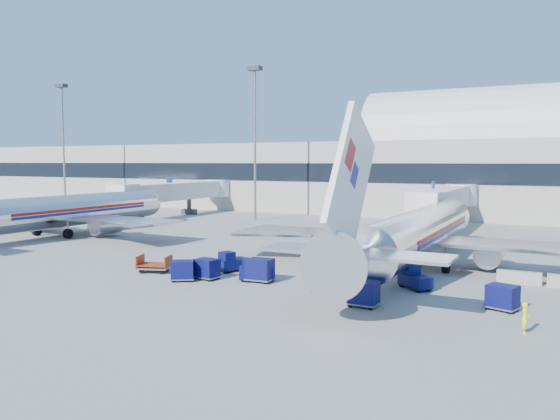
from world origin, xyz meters
The scene contains 19 objects.
ground centered at (0.00, 0.00, 0.00)m, with size 260.00×260.00×0.00m, color gray.
terminal centered at (-13.60, 55.96, 7.52)m, with size 170.00×28.15×21.00m.
airliner_main centered at (10.00, 4.51, 2.93)m, with size 32.00×37.26×12.07m.
airliner_mid centered at (-32.00, 4.51, 2.93)m, with size 32.00×37.26×12.07m.
jetbridge_near centered at (7.60, 30.81, 3.93)m, with size 4.40×27.50×6.25m.
jetbridge_mid centered at (-34.40, 30.81, 3.93)m, with size 4.40×27.50×6.25m.
mast_far_west centered at (-60.00, 30.00, 14.79)m, with size 2.00×1.20×22.60m.
mast_west centered at (-20.00, 30.00, 14.79)m, with size 2.00×1.20×22.60m.
barrier_near centered at (18.00, 2.00, 0.45)m, with size 3.00×0.55×0.90m, color #9E9E96.
tug_lead centered at (0.65, -5.91, 0.75)m, with size 2.82×2.27×1.64m.
tug_right centered at (11.69, -3.05, 0.72)m, with size 2.64×2.48×1.58m.
tug_left centered at (-2.77, -3.77, 0.74)m, with size 2.09×2.78×1.63m.
cart_train_a centered at (1.16, -6.07, 0.90)m, with size 2.00×1.58×1.69m.
cart_train_b centered at (-2.78, -7.12, 0.82)m, with size 1.90×1.55×1.53m.
cart_train_c centered at (-4.04, -8.42, 0.80)m, with size 2.13×2.01×1.50m.
cart_solo_near centered at (10.08, -9.13, 0.84)m, with size 1.81×1.39×1.57m.
cart_solo_far centered at (17.62, -6.17, 0.81)m, with size 2.04×1.78×1.51m.
cart_open_red centered at (-7.95, -6.90, 0.47)m, with size 2.90×2.44×0.66m.
ramp_worker centered at (19.06, -10.30, 0.80)m, with size 0.59×0.38×1.60m, color #F0FF1A.
Camera 1 is at (20.44, -40.19, 8.74)m, focal length 35.00 mm.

